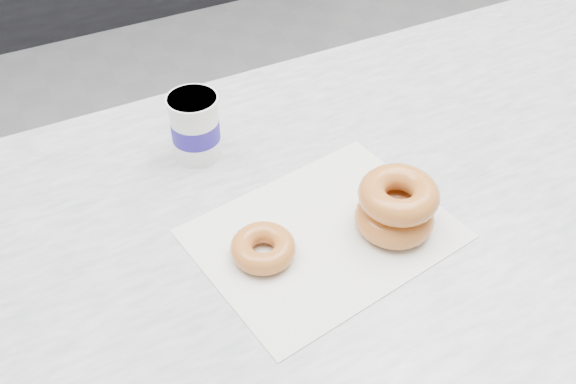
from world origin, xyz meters
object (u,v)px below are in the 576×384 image
(counter, at_px, (404,332))
(donut_stack, at_px, (396,206))
(coffee_cup, at_px, (195,126))
(donut_single, at_px, (263,248))

(counter, height_order, donut_stack, donut_stack)
(coffee_cup, bearing_deg, donut_single, -88.98)
(counter, distance_m, donut_stack, 0.51)
(donut_stack, bearing_deg, coffee_cup, 123.86)
(counter, height_order, coffee_cup, coffee_cup)
(counter, relative_size, coffee_cup, 28.78)
(coffee_cup, bearing_deg, counter, -29.65)
(donut_stack, bearing_deg, donut_single, 170.14)
(counter, xyz_separation_m, donut_stack, (-0.14, -0.08, 0.49))
(counter, bearing_deg, donut_single, -171.64)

